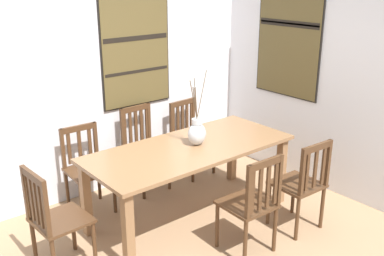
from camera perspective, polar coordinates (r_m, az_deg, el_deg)
name	(u,v)px	position (r m, az deg, el deg)	size (l,w,h in m)	color
ground_plane	(221,255)	(4.15, 3.74, -15.82)	(6.40, 6.40, 0.03)	#A37F5B
wall_back	(108,70)	(5.01, -10.69, 7.25)	(6.40, 0.12, 2.70)	silver
wall_side	(355,75)	(4.98, 20.05, 6.33)	(0.12, 6.40, 2.70)	silver
dining_table	(190,156)	(4.37, -0.27, -3.64)	(2.06, 0.90, 0.77)	#8E6642
centerpiece_vase	(197,132)	(4.34, 0.63, -0.56)	(0.22, 0.18, 0.73)	silver
chair_0	(190,135)	(5.46, -0.28, -0.92)	(0.45, 0.45, 0.90)	#4C301C
chair_1	(302,184)	(4.38, 13.78, -6.87)	(0.44, 0.44, 0.92)	#4C301C
chair_2	(54,218)	(3.83, -17.17, -10.90)	(0.44, 0.44, 0.93)	#4C301C
chair_3	(252,203)	(3.93, 7.62, -9.42)	(0.43, 0.43, 0.93)	#4C301C
chair_4	(143,146)	(5.10, -6.25, -2.34)	(0.43, 0.43, 0.95)	#4C301C
chair_5	(87,168)	(4.73, -13.25, -4.92)	(0.44, 0.44, 0.89)	#4C301C
painting_on_back_wall	(135,45)	(5.08, -7.22, 10.38)	(0.88, 0.05, 1.36)	black
painting_on_side_wall	(289,43)	(5.35, 12.18, 10.49)	(0.05, 0.89, 1.23)	black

